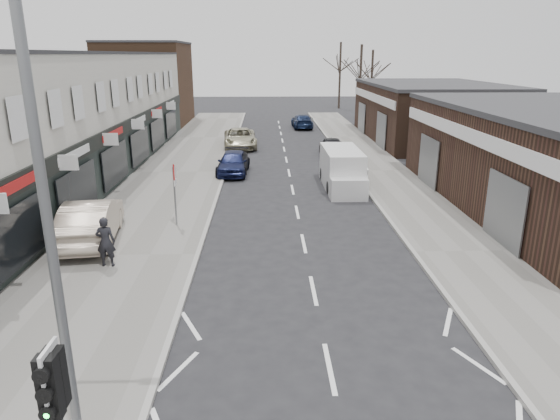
{
  "coord_description": "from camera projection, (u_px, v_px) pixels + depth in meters",
  "views": [
    {
      "loc": [
        -1.45,
        -7.92,
        6.97
      ],
      "look_at": [
        -1.03,
        6.05,
        2.6
      ],
      "focal_mm": 32.0,
      "sensor_mm": 36.0,
      "label": 1
    }
  ],
  "objects": [
    {
      "name": "pavement_left",
      "position": [
        179.0,
        173.0,
        30.46
      ],
      "size": [
        5.5,
        64.0,
        0.12
      ],
      "primitive_type": "cube",
      "color": "slate",
      "rests_on": "ground"
    },
    {
      "name": "pavement_right",
      "position": [
        382.0,
        171.0,
        30.81
      ],
      "size": [
        3.5,
        64.0,
        0.12
      ],
      "primitive_type": "cube",
      "color": "slate",
      "rests_on": "ground"
    },
    {
      "name": "shop_terrace_left",
      "position": [
        41.0,
        121.0,
        26.84
      ],
      "size": [
        8.0,
        41.0,
        7.1
      ],
      "primitive_type": "cube",
      "color": "beige",
      "rests_on": "ground"
    },
    {
      "name": "brick_block_far",
      "position": [
        147.0,
        85.0,
        51.03
      ],
      "size": [
        8.0,
        10.0,
        8.0
      ],
      "primitive_type": "cube",
      "color": "#49301F",
      "rests_on": "ground"
    },
    {
      "name": "right_unit_far",
      "position": [
        431.0,
        113.0,
        41.8
      ],
      "size": [
        10.0,
        16.0,
        4.5
      ],
      "primitive_type": "cube",
      "color": "#372319",
      "rests_on": "ground"
    },
    {
      "name": "tree_far_a",
      "position": [
        358.0,
        119.0,
        55.73
      ],
      "size": [
        3.6,
        3.6,
        8.0
      ],
      "primitive_type": null,
      "color": "#382D26",
      "rests_on": "ground"
    },
    {
      "name": "tree_far_b",
      "position": [
        370.0,
        113.0,
        61.52
      ],
      "size": [
        3.6,
        3.6,
        7.5
      ],
      "primitive_type": null,
      "color": "#382D26",
      "rests_on": "ground"
    },
    {
      "name": "tree_far_c",
      "position": [
        339.0,
        108.0,
        67.16
      ],
      "size": [
        3.6,
        3.6,
        8.5
      ],
      "primitive_type": null,
      "color": "#382D26",
      "rests_on": "ground"
    },
    {
      "name": "traffic_light",
      "position": [
        55.0,
        398.0,
        6.91
      ],
      "size": [
        0.28,
        0.6,
        3.1
      ],
      "color": "slate",
      "rests_on": "pavement_left"
    },
    {
      "name": "street_lamp",
      "position": [
        59.0,
        220.0,
        7.41
      ],
      "size": [
        2.23,
        0.22,
        8.0
      ],
      "color": "slate",
      "rests_on": "pavement_left"
    },
    {
      "name": "warning_sign",
      "position": [
        175.0,
        177.0,
        20.33
      ],
      "size": [
        0.12,
        0.8,
        2.7
      ],
      "color": "slate",
      "rests_on": "pavement_left"
    },
    {
      "name": "white_van",
      "position": [
        342.0,
        170.0,
        27.03
      ],
      "size": [
        1.91,
        5.36,
        2.09
      ],
      "rotation": [
        0.0,
        0.0,
        0.0
      ],
      "color": "silver",
      "rests_on": "ground"
    },
    {
      "name": "sedan_on_pavement",
      "position": [
        91.0,
        220.0,
        18.93
      ],
      "size": [
        2.41,
        5.17,
        1.64
      ],
      "primitive_type": "imported",
      "rotation": [
        0.0,
        0.0,
        3.28
      ],
      "color": "#BAA894",
      "rests_on": "pavement_left"
    },
    {
      "name": "pedestrian",
      "position": [
        106.0,
        242.0,
        16.65
      ],
      "size": [
        0.64,
        0.42,
        1.73
      ],
      "primitive_type": "imported",
      "rotation": [
        0.0,
        0.0,
        3.16
      ],
      "color": "black",
      "rests_on": "pavement_left"
    },
    {
      "name": "parked_car_left_a",
      "position": [
        233.0,
        163.0,
        30.16
      ],
      "size": [
        1.83,
        4.22,
        1.42
      ],
      "primitive_type": "imported",
      "rotation": [
        0.0,
        0.0,
        -0.04
      ],
      "color": "#151B42",
      "rests_on": "ground"
    },
    {
      "name": "parked_car_left_b",
      "position": [
        233.0,
        163.0,
        30.44
      ],
      "size": [
        2.01,
        4.49,
        1.28
      ],
      "primitive_type": "imported",
      "rotation": [
        0.0,
        0.0,
        -0.05
      ],
      "color": "black",
      "rests_on": "ground"
    },
    {
      "name": "parked_car_left_c",
      "position": [
        240.0,
        138.0,
        38.77
      ],
      "size": [
        2.83,
        5.47,
        1.47
      ],
      "primitive_type": "imported",
      "rotation": [
        0.0,
        0.0,
        0.07
      ],
      "color": "#A6A185",
      "rests_on": "ground"
    },
    {
      "name": "parked_car_right_a",
      "position": [
        345.0,
        166.0,
        28.87
      ],
      "size": [
        1.78,
        4.77,
        1.56
      ],
      "primitive_type": "imported",
      "rotation": [
        0.0,
        0.0,
        3.17
      ],
      "color": "silver",
      "rests_on": "ground"
    },
    {
      "name": "parked_car_right_b",
      "position": [
        332.0,
        146.0,
        35.84
      ],
      "size": [
        1.73,
        3.99,
        1.34
      ],
      "primitive_type": "imported",
      "rotation": [
        0.0,
        0.0,
        3.1
      ],
      "color": "black",
      "rests_on": "ground"
    },
    {
      "name": "parked_car_right_c",
      "position": [
        302.0,
        121.0,
        49.09
      ],
      "size": [
        2.02,
        4.65,
        1.33
      ],
      "primitive_type": "imported",
      "rotation": [
        0.0,
        0.0,
        3.18
      ],
      "color": "#131F3C",
      "rests_on": "ground"
    }
  ]
}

